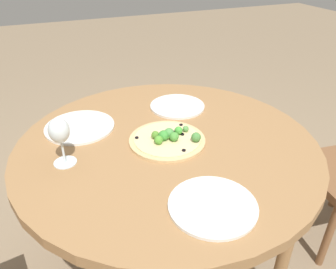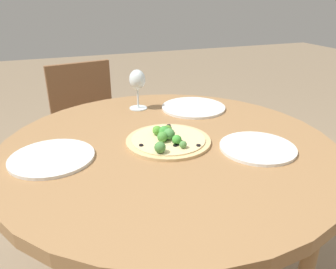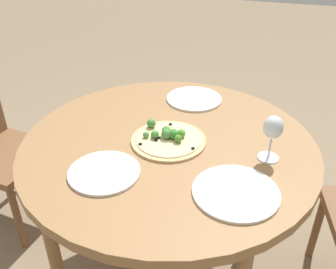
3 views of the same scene
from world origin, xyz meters
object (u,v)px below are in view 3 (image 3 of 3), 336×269
Objects in this scene: pizza at (168,138)px; plate_far at (104,172)px; wine_glass at (273,129)px; plate_near at (236,192)px; plate_side at (194,99)px.

pizza is 1.17× the size of plate_far.
plate_near is at bearing 159.75° from wine_glass.
wine_glass is 0.67× the size of plate_side.
plate_far is 0.65m from plate_side.
plate_side is (0.37, -0.02, -0.01)m from pizza.
wine_glass is at bearing -135.80° from plate_side.
plate_side is (0.38, 0.36, -0.12)m from wine_glass.
plate_far and plate_side have the same top height.
pizza reaches higher than plate_side.
pizza is at bearing 51.96° from plate_near.
wine_glass is at bearing -90.38° from pizza.
pizza reaches higher than plate_near.
plate_far is at bearing 165.59° from plate_side.
wine_glass reaches higher than plate_near.
plate_far is (-0.26, 0.53, -0.12)m from wine_glass.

